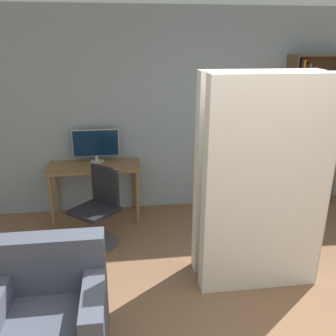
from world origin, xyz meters
The scene contains 8 objects.
wall_back centered at (0.00, 3.26, 1.35)m, with size 8.00×0.06×2.70m.
desk centered at (-1.35, 2.94, 0.63)m, with size 1.19×0.57×0.74m.
monitor centered at (-1.32, 3.11, 0.97)m, with size 0.61×0.19×0.43m.
office_chair centered at (-1.30, 2.27, 0.36)m, with size 0.62×0.62×0.90m.
bookshelf centered at (1.55, 3.09, 1.06)m, with size 0.74×0.33×2.09m.
mattress_near centered at (0.26, 1.20, 1.01)m, with size 1.14×0.25×2.02m.
mattress_far centered at (0.26, 1.55, 1.01)m, with size 1.14×0.24×2.02m.
armchair centered at (-1.60, 0.64, 0.32)m, with size 0.85×0.80×0.85m.
Camera 1 is at (-1.03, -1.74, 2.23)m, focal length 40.00 mm.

